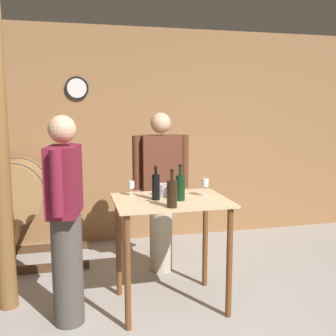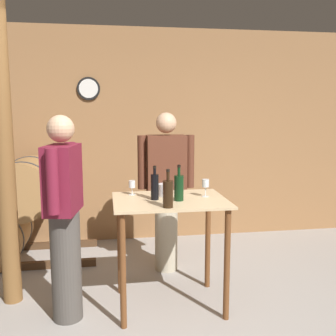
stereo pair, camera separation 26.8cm
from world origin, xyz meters
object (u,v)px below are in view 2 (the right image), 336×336
wooden_post (4,151)px  person_visitor_with_scarf (166,188)px  wine_glass_near_center (205,184)px  person_host (64,215)px  wine_bottle_far_left (155,186)px  ice_bucket (164,190)px  wine_glass_near_left (132,185)px  wine_bottle_center (179,187)px  wine_bottle_left (168,193)px

wooden_post → person_visitor_with_scarf: bearing=18.2°
wine_glass_near_center → person_host: person_host is taller
wooden_post → wine_glass_near_center: wooden_post is taller
wooden_post → person_host: (0.51, -0.38, -0.48)m
wine_bottle_far_left → ice_bucket: (0.09, 0.12, -0.06)m
wine_glass_near_left → wine_glass_near_center: size_ratio=0.84×
wooden_post → ice_bucket: bearing=-7.4°
wine_bottle_center → person_visitor_with_scarf: person_visitor_with_scarf is taller
person_host → person_visitor_with_scarf: size_ratio=1.00×
person_visitor_with_scarf → wine_glass_near_center: bearing=-72.5°
person_host → wine_bottle_center: bearing=1.5°
ice_bucket → person_host: 0.86m
person_host → ice_bucket: bearing=14.2°
wine_bottle_far_left → wine_glass_near_center: size_ratio=1.87×
wine_glass_near_left → wine_glass_near_center: (0.62, -0.17, 0.02)m
wine_bottle_far_left → wine_glass_near_center: wine_bottle_far_left is taller
wine_bottle_far_left → wine_glass_near_left: (-0.18, 0.21, -0.03)m
wine_bottle_center → person_visitor_with_scarf: bearing=88.4°
wine_bottle_far_left → wine_bottle_center: size_ratio=0.95×
wooden_post → wine_bottle_left: size_ratio=9.02×
wine_glass_near_left → ice_bucket: bearing=-19.2°
wine_bottle_center → person_host: size_ratio=0.18×
wine_bottle_center → wine_glass_near_left: size_ratio=2.33×
wooden_post → ice_bucket: wooden_post is taller
wine_bottle_far_left → ice_bucket: wine_bottle_far_left is taller
wooden_post → wine_bottle_center: size_ratio=9.02×
ice_bucket → person_host: (-0.83, -0.21, -0.13)m
wine_bottle_far_left → wine_bottle_left: wine_bottle_left is taller
wooden_post → wine_bottle_center: bearing=-14.0°
wine_bottle_far_left → person_visitor_with_scarf: person_visitor_with_scarf is taller
wooden_post → wine_glass_near_left: size_ratio=21.03×
ice_bucket → person_host: person_host is taller
ice_bucket → wooden_post: bearing=172.6°
wine_glass_near_left → wine_glass_near_center: 0.64m
wine_bottle_left → wine_glass_near_left: (-0.24, 0.49, -0.02)m
wine_bottle_center → ice_bucket: 0.22m
wooden_post → person_visitor_with_scarf: wooden_post is taller
wine_bottle_far_left → person_visitor_with_scarf: bearing=74.4°
wine_bottle_left → person_host: bearing=166.9°
wine_bottle_far_left → wine_glass_near_left: size_ratio=2.22×
wine_bottle_far_left → wine_bottle_left: size_ratio=0.95×
wine_bottle_left → person_visitor_with_scarf: bearing=82.0°
wine_bottle_center → person_host: 0.94m
wine_bottle_center → person_visitor_with_scarf: 0.86m
ice_bucket → person_visitor_with_scarf: size_ratio=0.07×
wooden_post → wine_bottle_center: 1.51m
wine_bottle_left → wine_glass_near_left: 0.55m
wine_bottle_center → wine_glass_near_left: bearing=142.9°
wine_bottle_far_left → wine_glass_near_center: (0.45, 0.04, -0.00)m
person_host → person_visitor_with_scarf: (0.95, 0.86, 0.00)m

